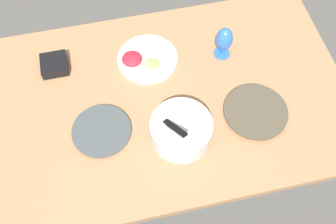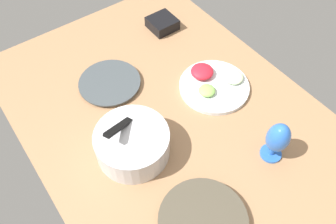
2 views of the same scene
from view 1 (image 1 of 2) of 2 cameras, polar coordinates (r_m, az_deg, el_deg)
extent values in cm
cube|color=#99704C|center=(185.49, 0.62, 1.89)|extent=(160.00, 104.00, 4.00)
cylinder|color=beige|center=(182.36, 12.17, -0.12)|extent=(25.96, 25.96, 1.84)
cylinder|color=#494233|center=(181.11, 12.26, 0.11)|extent=(28.21, 28.21, 1.10)
cylinder|color=silver|center=(176.57, -9.32, -2.70)|extent=(23.53, 23.53, 1.20)
cylinder|color=#3E4549|center=(175.73, -9.37, -2.56)|extent=(25.58, 25.58, 0.72)
cylinder|color=silver|center=(169.17, 1.85, -2.60)|extent=(26.04, 26.04, 10.75)
cylinder|color=white|center=(166.31, 1.88, -2.09)|extent=(23.43, 23.43, 1.94)
cube|color=black|center=(162.63, 0.36, -1.82)|extent=(10.25, 18.17, 10.84)
cylinder|color=silver|center=(195.05, -2.89, 7.48)|extent=(28.71, 28.71, 1.80)
ellipsoid|color=red|center=(192.11, -5.12, 7.48)|extent=(9.46, 9.46, 3.74)
ellipsoid|color=#8CC659|center=(190.32, -2.23, 6.76)|extent=(6.68, 6.68, 2.64)
ellipsoid|color=beige|center=(198.69, -2.83, 9.82)|extent=(8.34, 8.34, 2.53)
cylinder|color=blue|center=(199.12, 7.59, 8.21)|extent=(7.62, 7.62, 1.00)
cylinder|color=blue|center=(197.40, 7.66, 8.61)|extent=(2.00, 2.00, 3.45)
ellipsoid|color=blue|center=(191.14, 7.95, 10.13)|extent=(7.92, 7.92, 12.89)
cube|color=black|center=(198.03, -15.73, 6.44)|extent=(12.10, 12.10, 5.10)
cube|color=tan|center=(196.78, -15.84, 6.72)|extent=(9.92, 9.92, 1.63)
camera|label=2|loc=(1.05, 42.26, 17.38)|focal=36.54mm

